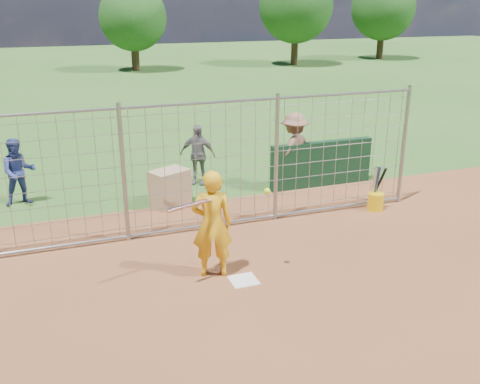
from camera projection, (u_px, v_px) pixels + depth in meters
name	position (u px, v px, depth m)	size (l,w,h in m)	color
ground	(239.00, 275.00, 8.78)	(100.00, 100.00, 0.00)	#2D591E
home_plate	(244.00, 280.00, 8.60)	(0.43, 0.43, 0.02)	silver
dugout_wall	(321.00, 164.00, 12.87)	(2.60, 0.20, 1.10)	#11381E
batter	(212.00, 224.00, 8.50)	(0.66, 0.43, 1.80)	gold
bystander_a	(19.00, 172.00, 11.61)	(0.72, 0.56, 1.49)	navy
bystander_b	(197.00, 154.00, 12.93)	(0.87, 0.36, 1.49)	slate
bystander_c	(294.00, 150.00, 12.68)	(1.17, 0.67, 1.80)	brown
equipment_bin	(170.00, 188.00, 11.67)	(0.80, 0.55, 0.80)	tan
equipment_in_play	(211.00, 201.00, 8.12)	(1.69, 0.34, 0.15)	silver
bucket_with_bats	(376.00, 199.00, 11.45)	(0.34, 0.40, 0.98)	yellow
backstop_fence	(204.00, 168.00, 10.12)	(9.08, 0.08, 2.60)	gray
tree_line	(134.00, 10.00, 33.42)	(44.66, 6.72, 6.48)	#3F2B19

